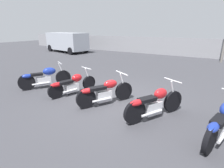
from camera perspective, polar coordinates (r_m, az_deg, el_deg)
The scene contains 8 objects.
ground_plane at distance 6.24m, azimuth 0.60°, elevation -5.39°, with size 60.00×60.00×0.00m, color #38383D.
fence_back at distance 17.20m, azimuth 21.90°, elevation 11.09°, with size 40.00×0.04×1.62m.
motorcycle_slot_0 at distance 7.99m, azimuth -21.12°, elevation 2.00°, with size 1.16×1.94×1.03m.
motorcycle_slot_1 at distance 6.88m, azimuth -12.93°, elevation -0.15°, with size 0.83×2.00×0.95m.
motorcycle_slot_2 at distance 5.81m, azimuth -2.43°, elevation -2.69°, with size 1.17×1.85×1.02m.
motorcycle_slot_3 at distance 5.07m, azimuth 13.59°, elevation -6.27°, with size 1.13×1.89×1.03m.
motorcycle_slot_4 at distance 4.76m, azimuth 32.39°, elevation -10.28°, with size 0.81×2.10×1.01m.
parked_van at distance 19.48m, azimuth -14.56°, elevation 13.32°, with size 5.31×2.89×1.98m.
Camera 1 is at (2.94, -4.92, 2.46)m, focal length 28.00 mm.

